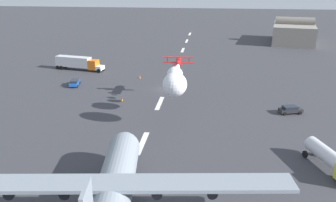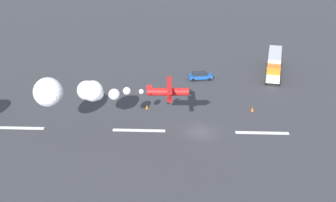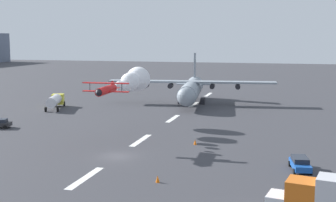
{
  "view_description": "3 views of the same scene",
  "coord_description": "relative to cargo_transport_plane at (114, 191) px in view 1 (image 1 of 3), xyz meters",
  "views": [
    {
      "loc": [
        77.04,
        10.36,
        25.02
      ],
      "look_at": [
        15.91,
        2.6,
        2.95
      ],
      "focal_mm": 37.42,
      "sensor_mm": 36.0,
      "label": 1
    },
    {
      "loc": [
        1.89,
        67.08,
        33.82
      ],
      "look_at": [
        4.73,
        3.35,
        6.4
      ],
      "focal_mm": 53.02,
      "sensor_mm": 36.0,
      "label": 2
    },
    {
      "loc": [
        -52.26,
        -20.83,
        14.86
      ],
      "look_at": [
        24.46,
        0.0,
        3.76
      ],
      "focal_mm": 48.58,
      "sensor_mm": 36.0,
      "label": 3
    }
  ],
  "objects": [
    {
      "name": "ground_plane",
      "position": [
        -46.15,
        -0.57,
        -3.42
      ],
      "size": [
        440.0,
        440.0,
        0.0
      ],
      "primitive_type": "plane",
      "color": "#38383D",
      "rests_on": "ground"
    },
    {
      "name": "runway_stripe_0",
      "position": [
        -129.88,
        -0.57,
        -3.41
      ],
      "size": [
        8.0,
        0.9,
        0.01
      ],
      "primitive_type": "cube",
      "color": "white",
      "rests_on": "ground"
    },
    {
      "name": "runway_stripe_1",
      "position": [
        -111.27,
        -0.57,
        -3.41
      ],
      "size": [
        8.0,
        0.9,
        0.01
      ],
      "primitive_type": "cube",
      "color": "white",
      "rests_on": "ground"
    },
    {
      "name": "runway_stripe_2",
      "position": [
        -92.67,
        -0.57,
        -3.41
      ],
      "size": [
        8.0,
        0.9,
        0.01
      ],
      "primitive_type": "cube",
      "color": "white",
      "rests_on": "ground"
    },
    {
      "name": "runway_stripe_3",
      "position": [
        -74.06,
        -0.57,
        -3.41
      ],
      "size": [
        8.0,
        0.9,
        0.01
      ],
      "primitive_type": "cube",
      "color": "white",
      "rests_on": "ground"
    },
    {
      "name": "runway_stripe_4",
      "position": [
        -55.45,
        -0.57,
        -3.41
      ],
      "size": [
        8.0,
        0.9,
        0.01
      ],
      "primitive_type": "cube",
      "color": "white",
      "rests_on": "ground"
    },
    {
      "name": "runway_stripe_5",
      "position": [
        -36.85,
        -0.57,
        -3.41
      ],
      "size": [
        8.0,
        0.9,
        0.01
      ],
      "primitive_type": "cube",
      "color": "white",
      "rests_on": "ground"
    },
    {
      "name": "runway_stripe_6",
      "position": [
        -18.24,
        -0.57,
        -3.41
      ],
      "size": [
        8.0,
        0.9,
        0.01
      ],
      "primitive_type": "cube",
      "color": "white",
      "rests_on": "ground"
    },
    {
      "name": "cargo_transport_plane",
      "position": [
        0.0,
        0.0,
        0.0
      ],
      "size": [
        25.85,
        37.61,
        11.24
      ],
      "color": "gray",
      "rests_on": "ground"
    },
    {
      "name": "stunt_biplane_red",
      "position": [
        -28.65,
        3.51,
        4.46
      ],
      "size": [
        22.25,
        6.55,
        4.13
      ],
      "color": "red"
    },
    {
      "name": "semi_truck_orange",
      "position": [
        -61.17,
        -27.4,
        -1.3
      ],
      "size": [
        5.29,
        14.4,
        3.7
      ],
      "color": "silver",
      "rests_on": "ground"
    },
    {
      "name": "fuel_tanker_truck",
      "position": [
        -13.29,
        26.35,
        -1.67
      ],
      "size": [
        9.57,
        5.48,
        2.9
      ],
      "color": "yellow",
      "rests_on": "ground"
    },
    {
      "name": "followme_car_yellow",
      "position": [
        -46.46,
        -22.76,
        -2.61
      ],
      "size": [
        4.71,
        2.63,
        1.52
      ],
      "color": "#194CA5",
      "rests_on": "ground"
    },
    {
      "name": "airport_staff_sedan",
      "position": [
        -34.36,
        25.28,
        -2.61
      ],
      "size": [
        2.95,
        4.7,
        1.52
      ],
      "color": "#262628",
      "rests_on": "ground"
    },
    {
      "name": "hangar_building",
      "position": [
        -113.64,
        41.54,
        0.48
      ],
      "size": [
        27.01,
        19.46,
        9.91
      ],
      "color": "gray",
      "rests_on": "ground"
    },
    {
      "name": "traffic_cone_near",
      "position": [
        -54.85,
        -8.46,
        -3.04
      ],
      "size": [
        0.44,
        0.44,
        0.75
      ],
      "primitive_type": "cone",
      "color": "orange",
      "rests_on": "ground"
    },
    {
      "name": "traffic_cone_far",
      "position": [
        -37.38,
        -8.77,
        -3.04
      ],
      "size": [
        0.44,
        0.44,
        0.75
      ],
      "primitive_type": "cone",
      "color": "orange",
      "rests_on": "ground"
    }
  ]
}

